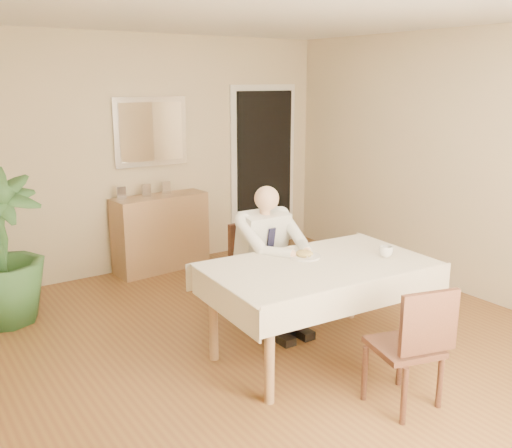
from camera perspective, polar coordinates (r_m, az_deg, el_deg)
room at (r=4.37m, az=2.58°, el=3.51°), size 5.00×5.02×2.60m
doorway at (r=7.28m, az=0.77°, el=5.49°), size 0.96×0.07×2.10m
mirror at (r=6.48m, az=-10.46°, el=9.06°), size 0.86×0.04×0.76m
dining_table at (r=4.41m, az=6.24°, el=-4.97°), size 1.78×1.12×0.75m
chair_far at (r=5.13m, az=-0.18°, el=-4.15°), size 0.45×0.46×0.88m
chair_near at (r=3.87m, az=15.50°, el=-11.31°), size 0.50×0.50×0.85m
seated_man at (r=4.85m, az=1.71°, el=-2.82°), size 0.48×0.72×1.24m
plate at (r=4.52m, az=4.84°, el=-3.24°), size 0.26×0.26×0.02m
food at (r=4.51m, az=4.85°, el=-2.97°), size 0.14×0.14×0.06m
knife at (r=4.49m, az=5.73°, el=-3.13°), size 0.01×0.13×0.01m
fork at (r=4.44m, az=4.93°, el=-3.31°), size 0.01×0.13×0.01m
coffee_mug at (r=4.61m, az=12.88°, el=-2.71°), size 0.14×0.14×0.09m
sideboard at (r=6.54m, az=-9.48°, el=-0.85°), size 1.10×0.46×0.86m
photo_frame_left at (r=6.30m, az=-13.32°, el=3.02°), size 0.10×0.02×0.14m
photo_frame_center at (r=6.39m, az=-10.91°, el=3.31°), size 0.10×0.02×0.14m
photo_frame_right at (r=6.52m, az=-8.96°, el=3.61°), size 0.10×0.02×0.14m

